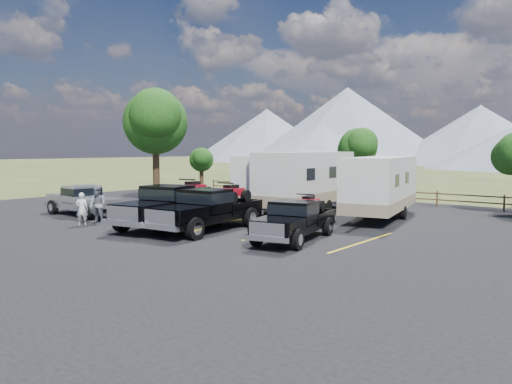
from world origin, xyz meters
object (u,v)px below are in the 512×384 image
Objects in this scene: tree_big_nw at (155,122)px; rig_center at (209,208)px; rig_right at (295,219)px; trailer_left at (277,181)px; rig_left at (171,204)px; person_b at (98,205)px; trailer_center at (306,181)px; pickup_silver at (83,200)px; trailer_right at (381,187)px; person_a at (82,209)px.

rig_center is (11.74, -6.79, -4.53)m from tree_big_nw.
trailer_left is at bearing 118.57° from rig_right.
tree_big_nw is 10.30m from trailer_left.
rig_left is 3.67× the size of person_b.
trailer_center reaches higher than pickup_silver.
rig_right is 0.56× the size of trailer_center.
rig_center is 9.05m from pickup_silver.
rig_center is at bearing 9.64° from person_b.
pickup_silver is (-8.83, -9.10, -0.98)m from trailer_center.
tree_big_nw is 14.30m from rig_center.
trailer_right is (0.01, 8.00, 0.84)m from rig_right.
trailer_left is 5.05× the size of person_b.
person_a is 0.84m from person_b.
trailer_center is (11.56, 1.58, -3.71)m from tree_big_nw.
trailer_left is at bearing 62.15° from person_b.
trailer_center is (-0.18, 8.37, 0.82)m from rig_center.
rig_right reaches higher than pickup_silver.
tree_big_nw is at bearing 173.90° from trailer_right.
tree_big_nw is at bearing -178.09° from trailer_center.
tree_big_nw is at bearing -102.41° from person_a.
rig_right is (16.17, -6.33, -4.68)m from tree_big_nw.
pickup_silver is (-13.46, -9.19, -0.85)m from trailer_right.
trailer_right reaches higher than rig_center.
trailer_center reaches higher than rig_right.
tree_big_nw is 12.24m from trailer_center.
person_b is at bearing 71.11° from pickup_silver.
trailer_right is at bearing 78.02° from rig_right.
rig_left reaches higher than rig_right.
rig_left is 11.03m from trailer_right.
trailer_center reaches higher than rig_left.
tree_big_nw is at bearing 175.48° from trailer_left.
pickup_silver is at bearing -157.66° from trailer_right.
trailer_right is at bearing -13.05° from trailer_left.
pickup_silver is 3.83m from person_a.
trailer_right is (16.19, 1.67, -3.84)m from tree_big_nw.
trailer_center is at bearing 169.12° from trailer_right.
rig_right is at bearing -65.63° from trailer_center.
rig_center is at bearing -94.62° from trailer_center.
trailer_center is at bearing 7.79° from tree_big_nw.
pickup_silver is (-13.45, -1.19, -0.01)m from rig_right.
rig_left is 3.91m from person_b.
rig_left is 0.68× the size of trailer_center.
tree_big_nw reaches higher than trailer_right.
person_b is at bearing -138.91° from person_a.
trailer_left is at bearing 174.52° from trailer_center.
rig_center is at bearing 174.06° from rig_right.
person_b is (-3.54, -1.67, -0.12)m from rig_left.
person_a is 0.85× the size of person_b.
trailer_right reaches higher than pickup_silver.
trailer_left reaches higher than person_b.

